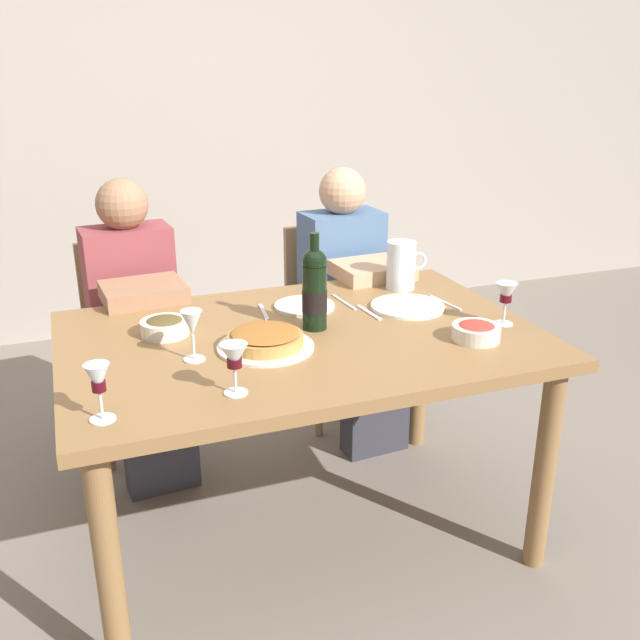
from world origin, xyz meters
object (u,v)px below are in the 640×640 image
water_pitcher (401,268)px  wine_glass_centre (98,381)px  baked_tart (265,340)px  dinner_plate_right_setting (304,306)px  wine_bottle (315,289)px  wine_glass_left_diner (506,295)px  chair_left (131,331)px  chair_right (330,308)px  wine_glass_right_diner (234,358)px  olive_bowl (165,326)px  dining_table (302,360)px  diner_right (353,299)px  salad_bowl (476,331)px  diner_left (139,322)px  wine_glass_spare (192,325)px  dinner_plate_left_setting (408,306)px

water_pitcher → wine_glass_centre: bearing=-149.3°
baked_tart → dinner_plate_right_setting: bearing=53.0°
wine_bottle → water_pitcher: (0.45, 0.28, -0.05)m
wine_glass_left_diner → chair_left: 1.59m
chair_left → chair_right: bearing=173.4°
baked_tart → wine_glass_right_diner: 0.32m
wine_glass_right_diner → olive_bowl: bearing=102.6°
chair_left → chair_right: 0.90m
dining_table → wine_glass_left_diner: size_ratio=10.51×
water_pitcher → wine_glass_centre: 1.34m
wine_glass_right_diner → wine_glass_centre: bearing=-175.4°
wine_bottle → chair_left: size_ratio=0.37×
chair_right → diner_right: size_ratio=0.75×
dining_table → salad_bowl: 0.56m
olive_bowl → wine_bottle: bearing=-13.5°
wine_glass_centre → chair_right: wine_glass_centre is taller
dinner_plate_right_setting → diner_left: bearing=139.9°
wine_glass_left_diner → chair_right: bearing=101.5°
water_pitcher → chair_right: bearing=96.5°
wine_glass_spare → diner_right: bearing=41.9°
dining_table → olive_bowl: size_ratio=9.79×
wine_bottle → olive_bowl: (-0.47, 0.11, -0.10)m
chair_left → chair_right: size_ratio=1.00×
salad_bowl → diner_left: size_ratio=0.13×
dinner_plate_left_setting → diner_right: (0.03, 0.55, -0.15)m
baked_tart → chair_left: chair_left is taller
dining_table → diner_left: size_ratio=1.29×
dining_table → dinner_plate_right_setting: (0.09, 0.24, 0.10)m
olive_bowl → chair_right: size_ratio=0.18×
water_pitcher → wine_glass_centre: (-1.15, -0.68, 0.02)m
dining_table → olive_bowl: 0.45m
water_pitcher → diner_left: diner_left is taller
wine_glass_left_diner → diner_left: size_ratio=0.12×
wine_bottle → salad_bowl: 0.53m
wine_glass_left_diner → chair_left: size_ratio=0.16×
wine_glass_right_diner → diner_right: diner_right is taller
wine_glass_spare → chair_left: bearing=95.5°
wine_bottle → wine_glass_centre: 0.80m
diner_left → chair_right: 0.92m
baked_tart → wine_glass_spare: bearing=-177.4°
olive_bowl → diner_left: (-0.03, 0.54, -0.17)m
wine_bottle → dinner_plate_left_setting: bearing=10.4°
wine_glass_centre → wine_glass_spare: 0.40m
baked_tart → salad_bowl: size_ratio=1.96×
salad_bowl → chair_right: 1.16m
olive_bowl → dinner_plate_right_setting: bearing=10.1°
wine_bottle → olive_bowl: size_ratio=2.07×
wine_bottle → dinner_plate_left_setting: 0.40m
wine_glass_centre → baked_tart: bearing=30.4°
wine_glass_centre → wine_glass_left_diner: bearing=9.5°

